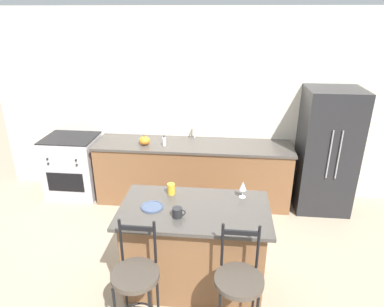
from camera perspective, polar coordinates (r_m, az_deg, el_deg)
name	(u,v)px	position (r m, az deg, el deg)	size (l,w,h in m)	color
ground_plane	(190,212)	(4.92, -0.31, -9.71)	(18.00, 18.00, 0.00)	tan
wall_back	(195,106)	(5.04, 0.55, 7.92)	(6.00, 0.07, 2.70)	beige
back_counter	(193,172)	(5.04, 0.16, -3.03)	(2.79, 0.71, 0.89)	brown
sink_faucet	(194,130)	(5.00, 0.40, 4.00)	(0.02, 0.13, 0.22)	#ADAFB5
kitchen_island	(194,247)	(3.54, 0.39, -15.25)	(1.44, 0.82, 0.90)	brown
refrigerator	(326,151)	(5.03, 21.47, 0.40)	(0.72, 0.69, 1.72)	#232326
oven_range	(74,166)	(5.50, -19.11, -1.94)	(0.75, 0.66, 0.92)	#B7B7BC
bar_stool_near	(136,284)	(3.05, -9.28, -20.63)	(0.40, 0.40, 1.08)	black
bar_stool_far	(238,289)	(2.99, 7.74, -21.52)	(0.40, 0.40, 1.08)	black
dinner_plate	(152,207)	(3.32, -6.68, -8.80)	(0.21, 0.21, 0.02)	#425170
wine_glass	(243,186)	(3.45, 8.48, -5.43)	(0.07, 0.07, 0.17)	white
coffee_mug	(178,212)	(3.15, -2.43, -9.78)	(0.12, 0.09, 0.09)	#232326
tumbler_cup	(171,189)	(3.50, -3.50, -5.92)	(0.08, 0.08, 0.12)	gold
pumpkin_decoration	(144,141)	(4.84, -7.93, 2.16)	(0.15, 0.15, 0.14)	orange
soap_bottle	(164,142)	(4.77, -4.67, 2.00)	(0.05, 0.05, 0.15)	silver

